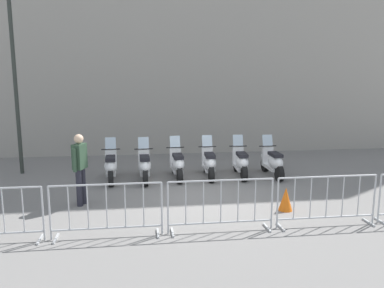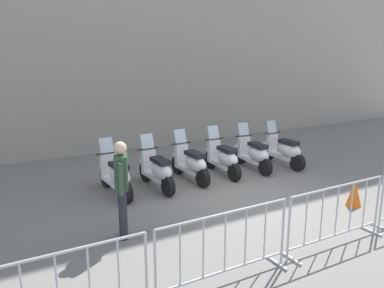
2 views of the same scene
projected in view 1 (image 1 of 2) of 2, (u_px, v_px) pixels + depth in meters
ground_plane at (203, 197)px, 9.90m from camera, size 120.00×120.00×0.00m
motorcycle_0 at (111, 167)px, 11.24m from camera, size 0.56×1.72×1.24m
motorcycle_1 at (145, 166)px, 11.29m from camera, size 0.56×1.72×1.24m
motorcycle_2 at (177, 164)px, 11.54m from camera, size 0.56×1.72×1.24m
motorcycle_3 at (209, 163)px, 11.68m from camera, size 0.57×1.73×1.24m
motorcycle_4 at (241, 163)px, 11.77m from camera, size 0.59×1.72×1.24m
motorcycle_5 at (273, 162)px, 11.79m from camera, size 0.56×1.72×1.24m
barrier_segment_1 at (107, 211)px, 7.31m from camera, size 2.14×0.54×1.07m
barrier_segment_2 at (221, 206)px, 7.59m from camera, size 2.14×0.54×1.07m
barrier_segment_3 at (327, 201)px, 7.88m from camera, size 2.14×0.54×1.07m
street_lamp at (13, 57)px, 11.66m from camera, size 0.36×0.36×6.08m
officer_near_row_end at (80, 165)px, 9.09m from camera, size 0.35×0.51×1.73m
traffic_cone at (286, 199)px, 8.82m from camera, size 0.32×0.32×0.55m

